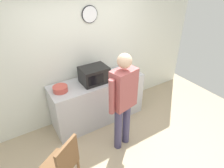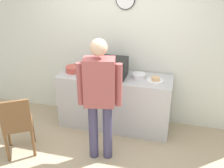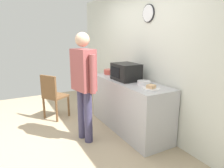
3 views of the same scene
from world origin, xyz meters
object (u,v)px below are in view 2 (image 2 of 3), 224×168
Objects in this scene: cereal_bowl at (139,76)px; spoon_utensil at (78,68)px; fork_utensil at (139,73)px; wooden_chair at (17,124)px; salad_bowl at (73,69)px; person_standing at (100,93)px; microwave at (111,67)px; sandwich_plate at (155,80)px.

cereal_bowl reaches higher than spoon_utensil.
fork_utensil is 0.18× the size of wooden_chair.
salad_bowl reaches higher than spoon_utensil.
fork_utensil is at bearing 71.93° from person_standing.
salad_bowl is at bearing 178.03° from microwave.
person_standing is (0.08, -0.84, -0.04)m from microwave.
person_standing is (-0.35, -1.06, 0.10)m from fork_utensil.
salad_bowl is 0.15× the size of person_standing.
person_standing is at bearing -55.18° from spoon_utensil.
spoon_utensil is at bearing 84.75° from salad_bowl.
salad_bowl is 1.52× the size of fork_utensil.
cereal_bowl is (0.44, 0.07, -0.12)m from microwave.
wooden_chair is at bearing -108.40° from spoon_utensil.
microwave reaches higher than wooden_chair.
fork_utensil is (-0.29, 0.23, -0.02)m from sandwich_plate.
spoon_utensil is at bearing 71.60° from wooden_chair.
person_standing is at bearing -49.59° from salad_bowl.
person_standing is at bearing -108.07° from fork_utensil.
microwave is 2.94× the size of fork_utensil.
sandwich_plate reaches higher than fork_utensil.
fork_utensil is at bearing 96.86° from cereal_bowl.
spoon_utensil is 0.18× the size of wooden_chair.
salad_bowl is 1.10m from fork_utensil.
salad_bowl is at bearing -95.25° from spoon_utensil.
salad_bowl is 1.10m from cereal_bowl.
spoon_utensil is (0.02, 0.17, -0.04)m from salad_bowl.
fork_utensil is at bearing 141.58° from sandwich_plate.
fork_utensil is at bearing 41.57° from wooden_chair.
salad_bowl reaches higher than cereal_bowl.
person_standing is (0.73, -0.86, 0.06)m from salad_bowl.
wooden_chair is at bearing -138.43° from fork_utensil.
wooden_chair is (-1.06, -1.09, -0.55)m from microwave.
person_standing is at bearing -112.12° from cereal_bowl.
cereal_bowl is at bearing 165.59° from sandwich_plate.
sandwich_plate is 1.00× the size of salad_bowl.
wooden_chair is (-0.41, -1.12, -0.45)m from salad_bowl.
microwave is 0.84m from person_standing.
salad_bowl is at bearing 130.41° from person_standing.
cereal_bowl is 1.27× the size of fork_utensil.
salad_bowl reaches higher than fork_utensil.
microwave is 0.50m from fork_utensil.
sandwich_plate is at bearing -38.42° from fork_utensil.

